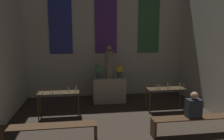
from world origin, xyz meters
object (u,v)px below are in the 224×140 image
Objects in this scene: altar at (109,90)px; candle_rack_right at (166,91)px; pew_back_left at (49,130)px; pew_back_right at (194,121)px; candle_rack_left at (59,96)px; person_seated at (194,106)px; flower_vase_right at (119,70)px; flower_vase_left at (98,70)px; statue at (109,63)px.

altar is 0.96× the size of candle_rack_right.
pew_back_left is at bearing -120.81° from altar.
altar reaches higher than pew_back_right.
candle_rack_left is 1.90× the size of person_seated.
flower_vase_right is 0.21× the size of pew_back_left.
flower_vase_left is at bearing 180.00° from flower_vase_right.
flower_vase_left is at bearing 125.96° from pew_back_right.
pew_back_left is (-1.79, -3.00, -1.13)m from statue.
statue is (0.00, 0.00, 1.01)m from altar.
statue is at bearing 120.81° from pew_back_right.
statue is at bearing 180.00° from flower_vase_right.
statue reaches higher than altar.
flower_vase_right is at bearing -0.00° from statue.
pew_back_right is at bearing 0.00° from pew_back_left.
flower_vase_left is 3.71m from person_seated.
statue reaches higher than candle_rack_left.
statue is 0.53× the size of pew_back_left.
statue is at bearing 120.15° from person_seated.
candle_rack_right is at bearing 26.44° from pew_back_left.
flower_vase_right is 2.51m from candle_rack_left.
flower_vase_right is at bearing 114.32° from person_seated.
candle_rack_left is 3.44m from candle_rack_right.
flower_vase_left is 3.81m from pew_back_right.
flower_vase_left is 0.71× the size of person_seated.
statue is at bearing 0.00° from altar.
pew_back_right is at bearing -0.00° from person_seated.
candle_rack_right is at bearing -36.14° from altar.
pew_back_left is 3.56m from person_seated.
statue is 0.53× the size of pew_back_right.
candle_rack_right is at bearing 90.77° from person_seated.
person_seated is at bearing -59.85° from statue.
statue is at bearing 36.20° from candle_rack_left.
altar is at bearing 143.86° from candle_rack_right.
person_seated is at bearing -65.68° from flower_vase_right.
person_seated reaches higher than candle_rack_right.
pew_back_left is (-1.79, -3.00, -0.12)m from altar.
person_seated is (0.02, -1.75, 0.08)m from candle_rack_right.
candle_rack_right reaches higher than candle_rack_left.
altar is 0.96× the size of candle_rack_left.
person_seated is (-0.05, 0.00, 0.40)m from pew_back_right.
altar is 1.01× the size of statue.
altar is at bearing 120.15° from person_seated.
person_seated is at bearing -89.23° from candle_rack_right.
candle_rack_left is at bearing 179.98° from candle_rack_right.
statue is 1.80× the size of person_seated.
flower_vase_left is 3.42m from pew_back_left.
flower_vase_left is 2.51m from candle_rack_right.
flower_vase_right is at bearing 54.04° from pew_back_left.
candle_rack_right reaches higher than altar.
statue is 2.27m from candle_rack_left.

